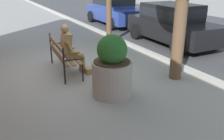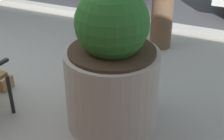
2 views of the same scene
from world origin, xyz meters
The scene contains 2 objects.
curb_stone centered at (0.00, 2.90, 0.06)m, with size 60.00×0.20×0.12m, color #B2AFA8.
concrete_planter centered at (2.03, 0.31, 0.61)m, with size 0.90×0.90×1.40m.
Camera 2 is at (3.12, -2.10, 2.08)m, focal length 51.68 mm.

